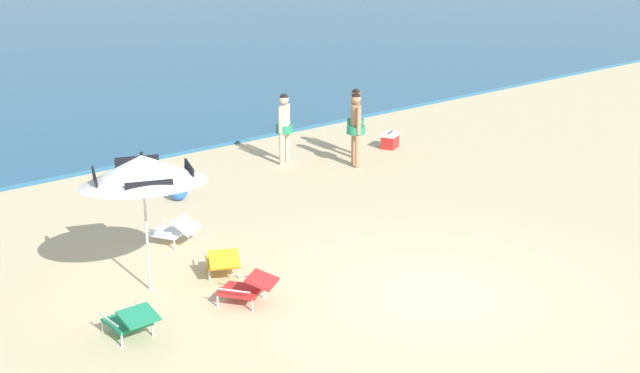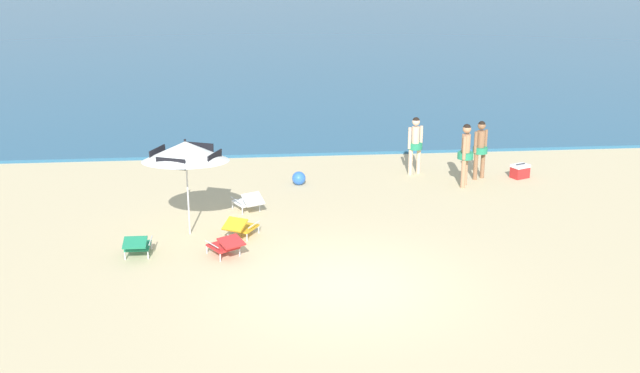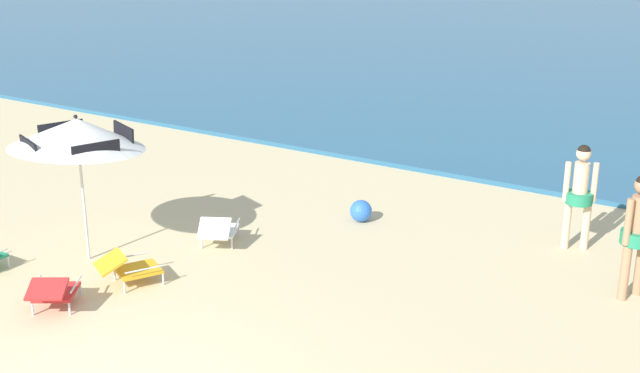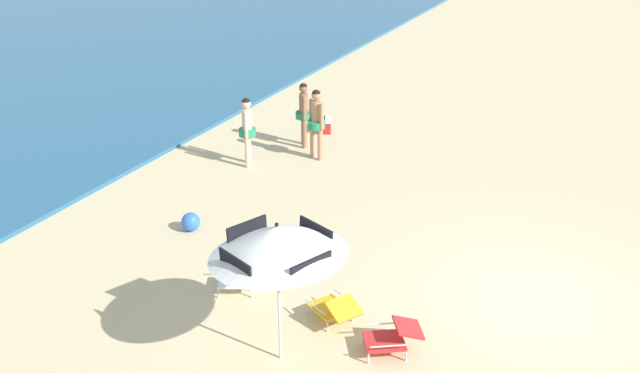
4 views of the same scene
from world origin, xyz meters
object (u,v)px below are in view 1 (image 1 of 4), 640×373
(beach_umbrella_striped_main, at_px, (143,170))
(lounge_chair_under_umbrella, at_px, (248,287))
(person_wading_in, at_px, (284,124))
(lounge_chair_facing_sea, at_px, (131,320))
(lounge_chair_spare_folded, at_px, (174,230))
(cooler_box, at_px, (390,140))
(person_standing_near_shore, at_px, (356,117))
(lounge_chair_beside_umbrella, at_px, (223,261))
(beach_ball, at_px, (179,191))
(person_standing_beside, at_px, (356,124))

(beach_umbrella_striped_main, xyz_separation_m, lounge_chair_under_umbrella, (0.88, -1.46, -1.73))
(beach_umbrella_striped_main, bearing_deg, person_wading_in, 34.70)
(lounge_chair_facing_sea, bearing_deg, lounge_chair_spare_folded, 48.68)
(cooler_box, bearing_deg, lounge_chair_under_umbrella, -148.43)
(lounge_chair_facing_sea, bearing_deg, lounge_chair_under_umbrella, -5.30)
(beach_umbrella_striped_main, distance_m, person_wading_in, 7.72)
(lounge_chair_spare_folded, xyz_separation_m, person_standing_near_shore, (6.67, 2.25, 0.72))
(lounge_chair_under_umbrella, bearing_deg, cooler_box, 31.57)
(beach_umbrella_striped_main, distance_m, person_standing_near_shore, 8.93)
(lounge_chair_under_umbrella, bearing_deg, lounge_chair_beside_umbrella, 74.46)
(lounge_chair_beside_umbrella, relative_size, lounge_chair_spare_folded, 0.99)
(lounge_chair_beside_umbrella, bearing_deg, cooler_box, 26.58)
(lounge_chair_under_umbrella, distance_m, person_wading_in, 7.97)
(lounge_chair_under_umbrella, xyz_separation_m, person_wading_in, (5.41, 5.81, 0.72))
(lounge_chair_facing_sea, bearing_deg, beach_ball, 51.83)
(person_wading_in, bearing_deg, lounge_chair_spare_folded, -149.59)
(beach_umbrella_striped_main, xyz_separation_m, person_wading_in, (6.29, 4.35, -1.01))
(lounge_chair_beside_umbrella, xyz_separation_m, person_standing_near_shore, (6.86, 4.07, 0.72))
(cooler_box, bearing_deg, beach_ball, -179.26)
(lounge_chair_spare_folded, bearing_deg, person_wading_in, 30.41)
(person_standing_near_shore, distance_m, cooler_box, 1.46)
(person_standing_beside, bearing_deg, person_standing_near_shore, 47.05)
(person_standing_near_shore, xyz_separation_m, cooler_box, (1.23, -0.02, -0.79))
(lounge_chair_under_umbrella, bearing_deg, beach_umbrella_striped_main, 121.17)
(lounge_chair_under_umbrella, height_order, person_standing_beside, person_standing_beside)
(person_standing_beside, distance_m, cooler_box, 2.14)
(lounge_chair_facing_sea, relative_size, lounge_chair_spare_folded, 0.84)
(lounge_chair_beside_umbrella, relative_size, lounge_chair_facing_sea, 1.18)
(lounge_chair_spare_folded, height_order, person_standing_near_shore, person_standing_near_shore)
(lounge_chair_beside_umbrella, bearing_deg, beach_ball, 67.80)
(lounge_chair_facing_sea, distance_m, person_standing_near_shore, 10.40)
(person_standing_near_shore, relative_size, person_wading_in, 0.99)
(beach_umbrella_striped_main, distance_m, lounge_chair_facing_sea, 2.39)
(beach_umbrella_striped_main, bearing_deg, lounge_chair_spare_folded, 46.87)
(lounge_chair_beside_umbrella, relative_size, person_standing_near_shore, 0.60)
(person_wading_in, bearing_deg, lounge_chair_beside_umbrella, -137.31)
(lounge_chair_under_umbrella, relative_size, lounge_chair_spare_folded, 0.97)
(lounge_chair_under_umbrella, xyz_separation_m, lounge_chair_beside_umbrella, (0.31, 1.11, -0.00))
(person_standing_beside, distance_m, person_wading_in, 1.73)
(lounge_chair_spare_folded, distance_m, cooler_box, 8.21)
(lounge_chair_under_umbrella, distance_m, lounge_chair_beside_umbrella, 1.15)
(person_wading_in, bearing_deg, person_standing_near_shore, -19.75)
(person_standing_near_shore, bearing_deg, lounge_chair_under_umbrella, -144.16)
(lounge_chair_facing_sea, bearing_deg, person_standing_near_shore, 28.81)
(lounge_chair_facing_sea, relative_size, person_standing_beside, 0.48)
(person_standing_near_shore, height_order, cooler_box, person_standing_near_shore)
(lounge_chair_beside_umbrella, bearing_deg, person_standing_near_shore, 30.66)
(lounge_chair_spare_folded, bearing_deg, person_standing_beside, 14.59)
(beach_umbrella_striped_main, height_order, lounge_chair_facing_sea, beach_umbrella_striped_main)
(lounge_chair_under_umbrella, bearing_deg, lounge_chair_spare_folded, 80.37)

